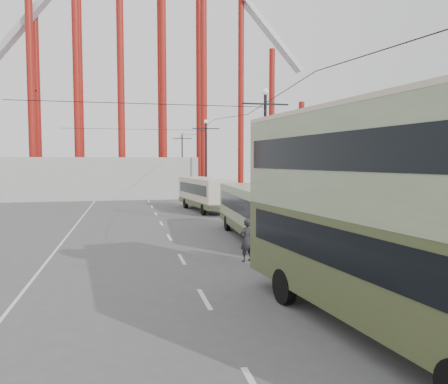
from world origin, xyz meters
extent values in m
plane|color=#4D4D50|center=(0.00, 0.00, 0.00)|extent=(160.00, 160.00, 0.00)
cube|color=silver|center=(-1.00, 19.00, 0.01)|extent=(0.15, 82.00, 0.01)
cube|color=silver|center=(5.40, 20.00, 0.01)|extent=(0.12, 120.00, 0.01)
cube|color=silver|center=(-7.00, 20.00, 0.01)|extent=(0.12, 120.00, 0.01)
cylinder|color=black|center=(5.60, 18.00, 4.50)|extent=(0.20, 0.20, 9.00)
cylinder|color=black|center=(5.60, 18.00, 0.25)|extent=(0.44, 0.44, 0.50)
cube|color=black|center=(5.60, 18.00, 8.30)|extent=(3.20, 0.10, 0.10)
sphere|color=white|center=(5.60, 18.00, 9.10)|extent=(0.44, 0.44, 0.44)
cylinder|color=black|center=(5.60, 40.00, 4.50)|extent=(0.20, 0.20, 9.00)
cylinder|color=black|center=(5.60, 40.00, 0.25)|extent=(0.44, 0.44, 0.50)
cube|color=black|center=(5.60, 40.00, 8.30)|extent=(3.20, 0.10, 0.10)
sphere|color=white|center=(5.60, 40.00, 9.10)|extent=(0.44, 0.44, 0.44)
cylinder|color=black|center=(5.60, 62.00, 4.50)|extent=(0.20, 0.20, 9.00)
cylinder|color=black|center=(5.60, 62.00, 0.25)|extent=(0.44, 0.44, 0.50)
cube|color=black|center=(5.60, 62.00, 8.30)|extent=(3.20, 0.10, 0.10)
sphere|color=white|center=(5.60, 62.00, 9.10)|extent=(0.44, 0.44, 0.44)
cylinder|color=maroon|center=(-16.00, 55.00, 13.50)|extent=(1.00, 1.00, 27.00)
cylinder|color=maroon|center=(-16.00, 59.00, 13.50)|extent=(1.00, 1.00, 27.00)
cylinder|color=maroon|center=(-10.00, 55.00, 18.00)|extent=(1.00, 1.00, 36.00)
cylinder|color=maroon|center=(-10.00, 59.00, 18.00)|extent=(1.00, 1.00, 36.00)
cylinder|color=maroon|center=(-4.00, 55.00, 22.50)|extent=(1.00, 1.00, 45.00)
cylinder|color=maroon|center=(-4.00, 59.00, 22.50)|extent=(1.00, 1.00, 45.00)
cylinder|color=maroon|center=(2.00, 55.00, 26.00)|extent=(1.00, 1.00, 52.00)
cylinder|color=maroon|center=(2.00, 59.00, 26.00)|extent=(1.00, 1.00, 52.00)
cylinder|color=maroon|center=(8.00, 55.00, 27.50)|extent=(1.00, 1.00, 55.00)
cylinder|color=maroon|center=(8.00, 59.00, 27.50)|extent=(1.00, 1.00, 55.00)
cylinder|color=maroon|center=(14.00, 56.00, 15.00)|extent=(0.90, 0.90, 30.00)
cylinder|color=maroon|center=(19.00, 56.00, 11.00)|extent=(0.90, 0.90, 22.00)
cylinder|color=maroon|center=(24.00, 56.00, 7.00)|extent=(0.90, 0.90, 14.00)
cube|color=#AEAFB3|center=(19.00, 56.00, 24.00)|extent=(9.89, 2.00, 10.87)
cube|color=#AFAFAA|center=(-6.00, 47.00, 2.50)|extent=(22.00, 10.00, 5.00)
cube|color=#404A27|center=(3.02, 0.04, 1.85)|extent=(4.12, 11.44, 2.46)
cube|color=black|center=(3.02, 0.04, 2.35)|extent=(3.89, 9.22, 1.01)
cube|color=gray|center=(3.02, 0.04, 3.24)|extent=(4.14, 11.44, 0.34)
cube|color=gray|center=(3.02, 0.04, 4.64)|extent=(4.12, 11.44, 2.46)
cube|color=black|center=(3.02, 0.04, 4.75)|extent=(4.08, 10.78, 0.95)
cube|color=#C3B39D|center=(3.02, 0.04, 5.94)|extent=(4.14, 11.44, 0.13)
cylinder|color=black|center=(1.39, 3.00, 0.56)|extent=(0.45, 1.15, 1.12)
cylinder|color=black|center=(3.90, 3.30, 0.56)|extent=(0.45, 1.15, 1.12)
cube|color=gray|center=(3.89, 14.53, 1.69)|extent=(2.98, 10.76, 2.32)
cube|color=black|center=(3.89, 14.53, 2.08)|extent=(2.96, 9.61, 0.92)
cube|color=#404A27|center=(3.89, 14.53, 0.77)|extent=(3.01, 10.76, 0.48)
cube|color=gray|center=(3.89, 14.53, 2.93)|extent=(3.00, 10.76, 0.15)
cylinder|color=black|center=(2.95, 17.59, 0.48)|extent=(0.32, 0.98, 0.97)
cylinder|color=black|center=(5.14, 17.47, 0.48)|extent=(0.32, 0.98, 0.97)
cylinder|color=black|center=(2.62, 11.21, 0.48)|extent=(0.32, 0.98, 0.97)
cylinder|color=black|center=(4.80, 11.09, 0.48)|extent=(0.32, 0.98, 0.97)
cube|color=#C3B39D|center=(3.53, 29.29, 1.68)|extent=(3.63, 9.83, 2.30)
cube|color=black|center=(3.53, 29.29, 2.06)|extent=(3.52, 8.70, 0.91)
cube|color=#404A27|center=(3.53, 29.29, 0.77)|extent=(3.66, 9.84, 0.48)
cube|color=#C3B39D|center=(3.53, 29.29, 2.91)|extent=(3.65, 9.84, 0.15)
cylinder|color=black|center=(2.12, 31.62, 0.48)|extent=(0.39, 0.99, 0.96)
cylinder|color=black|center=(4.28, 31.91, 0.48)|extent=(0.39, 0.99, 0.96)
cylinder|color=black|center=(2.83, 26.29, 0.48)|extent=(0.39, 0.99, 0.96)
cylinder|color=black|center=(4.98, 26.57, 0.48)|extent=(0.39, 0.99, 0.96)
imported|color=black|center=(1.80, 8.91, 0.98)|extent=(0.84, 0.72, 1.95)
camera|label=1|loc=(-3.45, -9.83, 4.51)|focal=35.00mm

